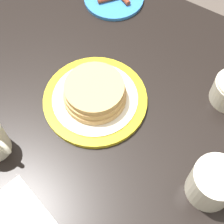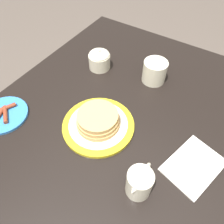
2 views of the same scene
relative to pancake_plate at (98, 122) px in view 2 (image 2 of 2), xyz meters
The scene contains 8 objects.
ground_plane 0.79m from the pancake_plate, 147.16° to the right, with size 8.00×8.00×0.00m, color #51473F.
dining_table 0.16m from the pancake_plate, 147.16° to the right, with size 1.31×0.86×0.76m.
pancake_plate is the anchor object (origin of this frame).
side_plate_bacon 0.34m from the pancake_plate, 114.63° to the left, with size 0.17×0.17×0.02m.
coffee_mug 0.32m from the pancake_plate, ahead, with size 0.12×0.09×0.09m.
creamer_pitcher 0.24m from the pancake_plate, 118.86° to the right, with size 0.11×0.07×0.10m.
sugar_bowl 0.31m from the pancake_plate, 33.75° to the left, with size 0.09×0.09×0.09m.
napkin 0.32m from the pancake_plate, 84.11° to the right, with size 0.20×0.17×0.01m.
Camera 2 is at (-0.30, -0.25, 1.37)m, focal length 35.00 mm.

